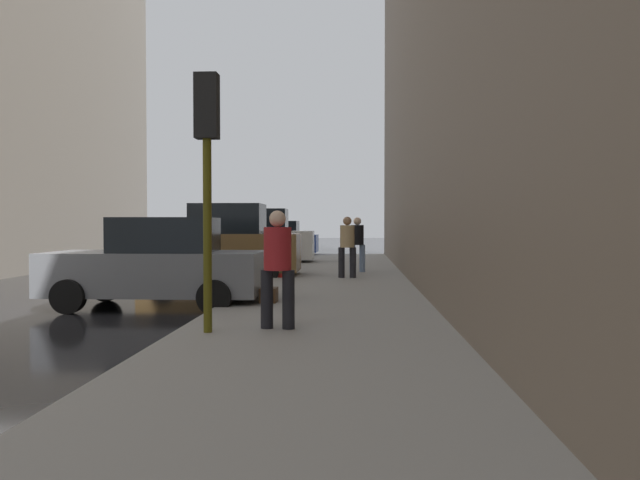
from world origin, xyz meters
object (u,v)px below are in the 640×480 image
(parked_bronze_suv, at_px, (223,245))
(traffic_light, at_px, (207,145))
(fire_hydrant, at_px, (280,265))
(pedestrian_in_tan_coat, at_px, (347,244))
(pedestrian_in_red_jacket, at_px, (278,263))
(parked_gray_coupe, at_px, (158,265))
(parked_white_van, at_px, (257,239))
(parked_blue_sedan, at_px, (276,240))
(pedestrian_in_jeans, at_px, (357,241))
(duffel_bag, at_px, (269,295))

(parked_bronze_suv, distance_m, traffic_light, 10.00)
(fire_hydrant, height_order, traffic_light, traffic_light)
(parked_bronze_suv, relative_size, pedestrian_in_tan_coat, 2.70)
(traffic_light, height_order, pedestrian_in_red_jacket, traffic_light)
(parked_gray_coupe, distance_m, parked_white_van, 12.50)
(parked_blue_sedan, relative_size, traffic_light, 1.17)
(traffic_light, distance_m, pedestrian_in_jeans, 11.28)
(parked_white_van, height_order, pedestrian_in_tan_coat, parked_white_van)
(fire_hydrant, xyz_separation_m, traffic_light, (0.05, -8.89, 2.26))
(parked_white_van, xyz_separation_m, pedestrian_in_jeans, (3.98, -5.11, 0.07))
(parked_bronze_suv, bearing_deg, pedestrian_in_red_jacket, -73.33)
(fire_hydrant, distance_m, traffic_light, 9.17)
(fire_hydrant, height_order, pedestrian_in_red_jacket, pedestrian_in_red_jacket)
(parked_gray_coupe, relative_size, pedestrian_in_tan_coat, 2.47)
(parked_bronze_suv, distance_m, parked_white_van, 6.39)
(duffel_bag, bearing_deg, pedestrian_in_tan_coat, 75.27)
(parked_bronze_suv, height_order, pedestrian_in_jeans, parked_bronze_suv)
(pedestrian_in_tan_coat, bearing_deg, parked_bronze_suv, 167.43)
(duffel_bag, bearing_deg, fire_hydrant, 94.54)
(parked_white_van, height_order, pedestrian_in_jeans, parked_white_van)
(parked_gray_coupe, distance_m, pedestrian_in_tan_coat, 6.44)
(traffic_light, xyz_separation_m, pedestrian_in_red_jacket, (0.94, 0.35, -1.65))
(parked_white_van, bearing_deg, parked_gray_coupe, -90.00)
(parked_white_van, bearing_deg, traffic_light, -83.42)
(parked_gray_coupe, bearing_deg, parked_bronze_suv, 90.00)
(parked_bronze_suv, distance_m, pedestrian_in_tan_coat, 3.78)
(pedestrian_in_tan_coat, relative_size, pedestrian_in_red_jacket, 1.00)
(pedestrian_in_red_jacket, xyz_separation_m, duffel_bag, (-0.55, 2.99, -0.81))
(traffic_light, relative_size, pedestrian_in_jeans, 2.11)
(pedestrian_in_tan_coat, distance_m, duffel_bag, 5.75)
(parked_white_van, distance_m, traffic_light, 16.26)
(parked_white_van, distance_m, pedestrian_in_jeans, 6.48)
(fire_hydrant, bearing_deg, pedestrian_in_red_jacket, -83.40)
(parked_blue_sedan, bearing_deg, pedestrian_in_jeans, -70.02)
(parked_bronze_suv, distance_m, pedestrian_in_red_jacket, 9.73)
(pedestrian_in_red_jacket, bearing_deg, pedestrian_in_jeans, 83.61)
(duffel_bag, bearing_deg, traffic_light, -96.64)
(parked_gray_coupe, xyz_separation_m, duffel_bag, (2.24, -0.22, -0.56))
(parked_white_van, bearing_deg, pedestrian_in_jeans, -52.10)
(parked_bronze_suv, height_order, duffel_bag, parked_bronze_suv)
(traffic_light, relative_size, duffel_bag, 8.18)
(pedestrian_in_tan_coat, height_order, duffel_bag, pedestrian_in_tan_coat)
(parked_gray_coupe, height_order, pedestrian_in_red_jacket, pedestrian_in_red_jacket)
(pedestrian_in_red_jacket, bearing_deg, parked_white_van, 100.07)
(parked_blue_sedan, height_order, pedestrian_in_jeans, pedestrian_in_jeans)
(pedestrian_in_tan_coat, height_order, pedestrian_in_jeans, same)
(parked_gray_coupe, height_order, parked_blue_sedan, same)
(pedestrian_in_tan_coat, xyz_separation_m, pedestrian_in_jeans, (0.29, 2.11, 0.00))
(parked_blue_sedan, height_order, traffic_light, traffic_light)
(parked_white_van, relative_size, duffel_bag, 10.56)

